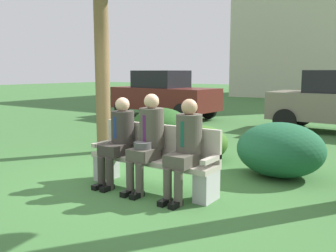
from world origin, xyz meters
TOP-DOWN VIEW (x-y plane):
  - ground_plane at (0.00, 0.00)m, footprint 80.00×80.00m
  - park_bench at (0.31, -0.19)m, footprint 1.94×0.44m
  - seated_man_left at (-0.24, -0.32)m, footprint 0.34×0.72m
  - seated_man_middle at (0.30, -0.32)m, footprint 0.34×0.72m
  - seated_man_right at (0.90, -0.32)m, footprint 0.34×0.72m
  - shrub_near_bench at (-1.44, 2.40)m, footprint 1.35×1.24m
  - shrub_mid_lawn at (0.01, 1.65)m, footprint 1.05×0.96m
  - shrub_far_lawn at (1.59, 1.41)m, footprint 1.37×1.26m
  - parked_car_near at (-4.26, 6.55)m, footprint 4.01×1.95m

SIDE VIEW (x-z plane):
  - ground_plane at x=0.00m, z-range 0.00..0.00m
  - shrub_mid_lawn at x=0.01m, z-range 0.00..0.65m
  - shrub_near_bench at x=-1.44m, z-range 0.00..0.84m
  - park_bench at x=0.31m, z-range -0.03..0.87m
  - shrub_far_lawn at x=1.59m, z-range 0.00..0.86m
  - seated_man_left at x=-0.24m, z-range 0.08..1.35m
  - seated_man_right at x=0.90m, z-range 0.08..1.37m
  - seated_man_middle at x=0.30m, z-range 0.07..1.42m
  - parked_car_near at x=-4.26m, z-range 0.00..1.68m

